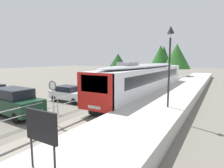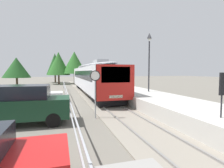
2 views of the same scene
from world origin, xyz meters
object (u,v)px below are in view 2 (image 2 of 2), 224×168
Objects in this scene: platform_lamp_mid_platform at (149,51)px; commuter_train at (92,76)px; speed_limit_sign at (95,82)px; parked_hatchback_white at (37,96)px; parked_suv_dark_green at (22,104)px.

commuter_train is at bearing 119.77° from platform_lamp_mid_platform.
speed_limit_sign is (-5.90, -4.66, -2.50)m from platform_lamp_mid_platform.
platform_lamp_mid_platform is 7.92m from speed_limit_sign.
platform_lamp_mid_platform reaches higher than commuter_train.
parked_hatchback_white is at bearing 125.27° from speed_limit_sign.
speed_limit_sign is 3.98m from parked_suv_dark_green.
speed_limit_sign is (-1.82, -11.79, -0.02)m from commuter_train.
speed_limit_sign is 6.77m from parked_hatchback_white.
commuter_train is 7.20× the size of speed_limit_sign.
parked_hatchback_white is at bearing -131.62° from commuter_train.
platform_lamp_mid_platform is at bearing -60.23° from commuter_train.
speed_limit_sign is 0.70× the size of parked_hatchback_white.
parked_suv_dark_green is at bearing -89.97° from parked_hatchback_white.
platform_lamp_mid_platform is at bearing 26.27° from parked_suv_dark_green.
commuter_train is 3.78× the size of platform_lamp_mid_platform.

